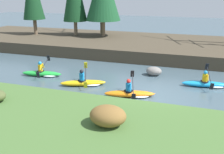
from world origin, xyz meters
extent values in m
plane|color=#425660|center=(0.00, 0.00, 0.00)|extent=(90.00, 90.00, 0.00)
cube|color=#476B33|center=(0.00, -5.44, 0.35)|extent=(44.00, 6.57, 0.70)
cube|color=#473D2D|center=(0.00, 10.89, 0.49)|extent=(44.00, 9.63, 0.99)
cylinder|color=brown|center=(-14.36, 10.84, 1.79)|extent=(0.36, 0.36, 1.59)
cylinder|color=#7A664C|center=(-10.14, 11.77, 1.71)|extent=(0.36, 0.36, 1.44)
cylinder|color=#7A664C|center=(-7.17, 12.00, 1.78)|extent=(0.36, 0.36, 1.59)
cylinder|color=#7A664C|center=(-7.83, 13.27, 3.92)|extent=(0.28, 0.28, 5.86)
ellipsoid|color=brown|center=(-0.90, -4.80, 1.07)|extent=(1.39, 1.16, 0.75)
ellipsoid|color=#1993D6|center=(2.67, 2.57, 0.17)|extent=(2.76, 1.02, 0.34)
cylinder|color=black|center=(2.62, 2.57, 0.31)|extent=(0.55, 0.55, 0.08)
cylinder|color=yellow|center=(2.62, 2.57, 0.56)|extent=(0.34, 0.34, 0.42)
sphere|color=#1E89D1|center=(2.62, 2.57, 0.89)|extent=(0.26, 0.26, 0.23)
cylinder|color=yellow|center=(2.68, 2.82, 0.65)|extent=(0.12, 0.24, 0.35)
cylinder|color=yellow|center=(2.75, 2.35, 0.65)|extent=(0.12, 0.24, 0.35)
cylinder|color=black|center=(2.84, 2.60, 0.69)|extent=(0.34, 1.90, 0.65)
cube|color=black|center=(2.70, 3.54, 1.00)|extent=(0.22, 0.19, 0.41)
cube|color=black|center=(2.99, 1.66, 0.38)|extent=(0.22, 0.19, 0.41)
ellipsoid|color=white|center=(3.21, 2.66, 0.09)|extent=(1.20, 0.86, 0.18)
ellipsoid|color=orange|center=(-1.23, -0.31, 0.17)|extent=(2.76, 1.33, 0.34)
cone|color=orange|center=(-0.04, 0.04, 0.19)|extent=(0.39, 0.29, 0.20)
cylinder|color=black|center=(-1.28, -0.32, 0.31)|extent=(0.59, 0.59, 0.08)
cylinder|color=#1984CC|center=(-1.28, -0.32, 0.56)|extent=(0.37, 0.37, 0.42)
sphere|color=red|center=(-1.28, -0.32, 0.89)|extent=(0.29, 0.29, 0.23)
cylinder|color=#1984CC|center=(-1.25, -0.07, 0.65)|extent=(0.15, 0.24, 0.35)
cylinder|color=#1984CC|center=(-1.12, -0.53, 0.65)|extent=(0.15, 0.24, 0.35)
cylinder|color=black|center=(-1.06, -0.26, 0.69)|extent=(0.57, 1.85, 0.65)
cube|color=black|center=(-1.32, 0.65, 1.00)|extent=(0.24, 0.21, 0.41)
cube|color=black|center=(-0.79, -1.17, 0.38)|extent=(0.24, 0.21, 0.41)
ellipsoid|color=white|center=(-0.70, -0.16, 0.09)|extent=(1.25, 0.98, 0.18)
ellipsoid|color=yellow|center=(-4.33, 0.50, 0.17)|extent=(2.72, 1.59, 0.34)
cone|color=yellow|center=(-3.18, 0.97, 0.19)|extent=(0.40, 0.32, 0.20)
cylinder|color=black|center=(-4.37, 0.48, 0.31)|extent=(0.63, 0.63, 0.08)
cylinder|color=#1984CC|center=(-4.37, 0.48, 0.56)|extent=(0.39, 0.39, 0.42)
sphere|color=black|center=(-4.37, 0.48, 0.89)|extent=(0.30, 0.30, 0.23)
cylinder|color=#1984CC|center=(-4.37, 0.74, 0.65)|extent=(0.17, 0.24, 0.35)
cylinder|color=#1984CC|center=(-4.19, 0.29, 0.65)|extent=(0.17, 0.24, 0.35)
cylinder|color=black|center=(-4.16, 0.56, 0.69)|extent=(0.77, 1.78, 0.65)
cube|color=yellow|center=(-4.52, 1.44, 1.00)|extent=(0.25, 0.22, 0.41)
cube|color=yellow|center=(-3.79, -0.31, 0.38)|extent=(0.25, 0.22, 0.41)
ellipsoid|color=white|center=(-3.82, 0.71, 0.09)|extent=(1.28, 1.07, 0.18)
ellipsoid|color=green|center=(-7.71, 1.33, 0.17)|extent=(2.76, 1.07, 0.34)
cone|color=green|center=(-6.49, 1.55, 0.19)|extent=(0.38, 0.26, 0.20)
cylinder|color=black|center=(-7.76, 1.32, 0.31)|extent=(0.56, 0.56, 0.08)
cylinder|color=yellow|center=(-7.76, 1.32, 0.56)|extent=(0.35, 0.35, 0.42)
sphere|color=#1E89D1|center=(-7.76, 1.32, 0.89)|extent=(0.27, 0.27, 0.23)
cylinder|color=yellow|center=(-7.71, 1.57, 0.65)|extent=(0.13, 0.24, 0.35)
cylinder|color=yellow|center=(-7.62, 1.10, 0.65)|extent=(0.13, 0.24, 0.35)
cylinder|color=black|center=(-7.54, 1.36, 0.69)|extent=(0.37, 1.89, 0.65)
cube|color=black|center=(-7.70, 2.29, 1.00)|extent=(0.22, 0.19, 0.41)
cube|color=black|center=(-7.37, 0.42, 0.38)|extent=(0.22, 0.19, 0.41)
ellipsoid|color=white|center=(-7.17, 1.42, 0.09)|extent=(1.21, 0.88, 0.18)
ellipsoid|color=gray|center=(-0.60, 3.82, 0.29)|extent=(1.04, 0.82, 0.59)
camera|label=1|loc=(1.96, -13.03, 5.50)|focal=42.00mm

